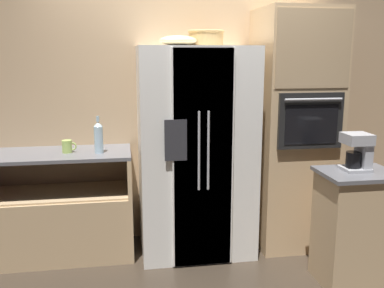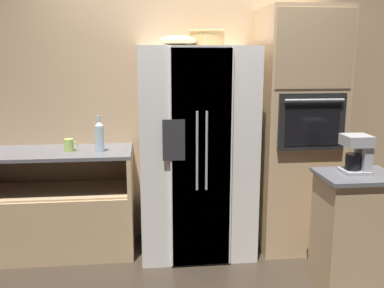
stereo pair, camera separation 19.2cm
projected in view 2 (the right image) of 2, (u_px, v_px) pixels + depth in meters
ground_plane at (186, 251)px, 3.91m from camera, size 20.00×20.00×0.00m
wall_back at (182, 94)px, 4.06m from camera, size 12.00×0.06×2.80m
counter_left at (48, 216)px, 3.83m from camera, size 1.49×0.58×0.94m
refrigerator at (196, 152)px, 3.79m from camera, size 0.99×0.75×1.83m
wall_oven at (296, 131)px, 3.87m from camera, size 0.68×0.73×2.16m
island_counter at (353, 231)px, 3.24m from camera, size 0.56×0.45×0.90m
wicker_basket at (207, 38)px, 3.67m from camera, size 0.31×0.31×0.13m
fruit_bowl at (178, 41)px, 3.51m from camera, size 0.31×0.31×0.08m
bottle_tall at (99, 136)px, 3.67m from camera, size 0.07×0.07×0.32m
mug at (69, 145)px, 3.70m from camera, size 0.12×0.08×0.11m
coffee_maker at (358, 152)px, 3.15m from camera, size 0.19×0.19×0.28m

